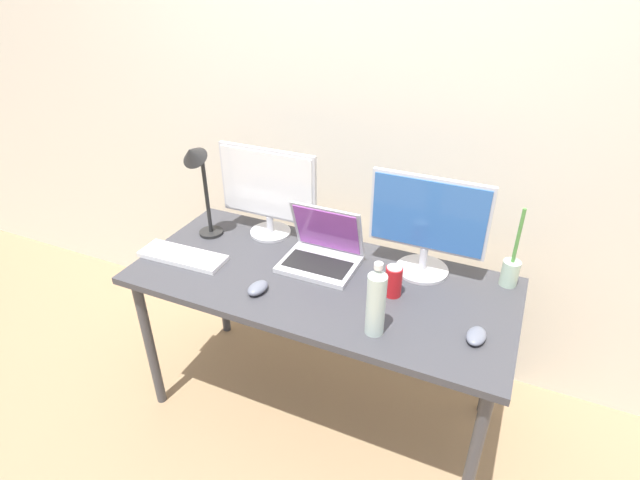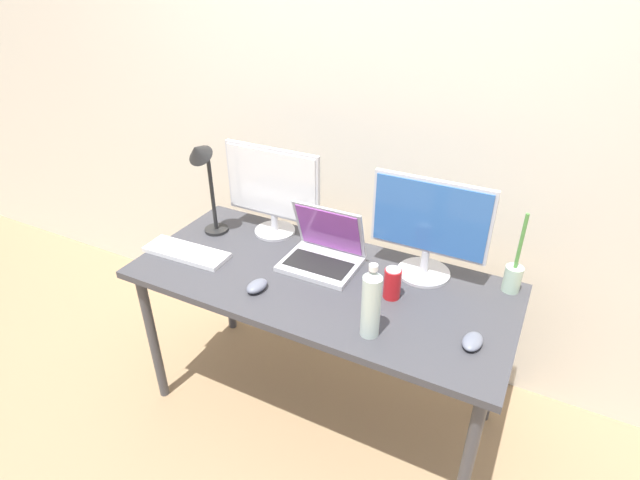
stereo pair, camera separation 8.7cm
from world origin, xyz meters
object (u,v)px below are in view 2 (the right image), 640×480
keyboard_main (187,252)px  mouse_by_keyboard (257,286)px  laptop_silver (324,251)px  bamboo_vase (513,276)px  monitor_center (429,226)px  soda_can_near_keyboard (392,283)px  mouse_by_laptop (473,341)px  work_desk (320,292)px  monitor_left (272,189)px  water_bottle (371,303)px  desk_lamp (203,171)px

keyboard_main → mouse_by_keyboard: size_ratio=3.83×
laptop_silver → bamboo_vase: bearing=12.0°
bamboo_vase → monitor_center: bearing=-172.2°
monitor_center → soda_can_near_keyboard: size_ratio=3.71×
mouse_by_keyboard → mouse_by_laptop: (0.82, 0.07, -0.00)m
work_desk → laptop_silver: size_ratio=4.98×
mouse_by_laptop → keyboard_main: bearing=-175.7°
monitor_left → monitor_center: monitor_center is taller
work_desk → mouse_by_keyboard: bearing=-134.7°
laptop_silver → work_desk: bearing=-70.5°
work_desk → monitor_left: size_ratio=3.30×
mouse_by_laptop → laptop_silver: bearing=166.2°
mouse_by_laptop → water_bottle: water_bottle is taller
water_bottle → desk_lamp: 0.99m
monitor_center → mouse_by_laptop: (0.27, -0.34, -0.21)m
monitor_center → laptop_silver: size_ratio=1.51×
keyboard_main → mouse_by_laptop: size_ratio=3.76×
laptop_silver → keyboard_main: size_ratio=0.81×
monitor_left → mouse_by_laptop: (1.00, -0.36, -0.21)m
mouse_by_laptop → soda_can_near_keyboard: size_ratio=0.81×
keyboard_main → mouse_by_laptop: (1.24, -0.01, 0.01)m
desk_lamp → soda_can_near_keyboard: bearing=-4.2°
mouse_by_keyboard → soda_can_near_keyboard: size_ratio=0.80×
mouse_by_keyboard → soda_can_near_keyboard: soda_can_near_keyboard is taller
mouse_by_laptop → soda_can_near_keyboard: soda_can_near_keyboard is taller
laptop_silver → keyboard_main: (-0.56, -0.21, -0.05)m
monitor_left → laptop_silver: (0.32, -0.13, -0.17)m
work_desk → bamboo_vase: (0.70, 0.27, 0.14)m
monitor_left → soda_can_near_keyboard: bearing=-18.8°
mouse_by_laptop → monitor_center: bearing=133.7°
laptop_silver → mouse_by_laptop: bearing=-18.7°
monitor_center → desk_lamp: size_ratio=0.99×
bamboo_vase → mouse_by_laptop: bearing=-99.2°
monitor_center → monitor_left: bearing=178.5°
mouse_by_laptop → soda_can_near_keyboard: (-0.34, 0.13, 0.05)m
monitor_left → mouse_by_keyboard: (0.18, -0.42, -0.21)m
laptop_silver → bamboo_vase: size_ratio=0.92×
monitor_left → bamboo_vase: size_ratio=1.39×
monitor_left → monitor_center: bearing=-1.5°
bamboo_vase → desk_lamp: bearing=-171.9°
monitor_center → desk_lamp: bearing=-171.8°
water_bottle → work_desk: bearing=144.2°
work_desk → monitor_left: bearing=146.4°
work_desk → soda_can_near_keyboard: soda_can_near_keyboard is taller
soda_can_near_keyboard → work_desk: bearing=-177.1°
bamboo_vase → laptop_silver: bearing=-168.0°
mouse_by_laptop → desk_lamp: size_ratio=0.22×
work_desk → bamboo_vase: bearing=21.0°
laptop_silver → mouse_by_keyboard: 0.33m
desk_lamp → laptop_silver: bearing=2.9°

